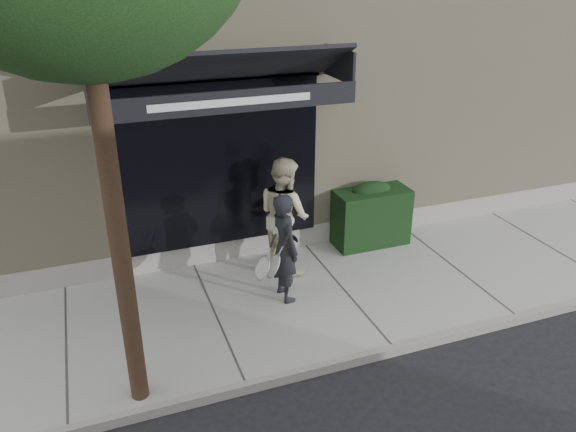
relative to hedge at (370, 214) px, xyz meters
name	(u,v)px	position (x,y,z in m)	size (l,w,h in m)	color
ground	(342,294)	(-1.10, -1.25, -0.66)	(80.00, 80.00, 0.00)	black
sidewalk	(342,291)	(-1.10, -1.25, -0.60)	(20.00, 3.00, 0.12)	#9B9A95
curb	(393,350)	(-1.10, -2.80, -0.59)	(20.00, 0.10, 0.14)	gray
building_facade	(245,63)	(-1.11, 3.71, 2.08)	(14.30, 8.04, 5.64)	tan
hedge	(370,214)	(0.00, 0.00, 0.00)	(1.30, 0.70, 1.14)	black
pedestrian_front	(285,248)	(-2.01, -1.17, 0.29)	(0.75, 0.76, 1.65)	black
pedestrian_back	(284,214)	(-1.71, -0.31, 0.40)	(0.93, 1.07, 1.88)	beige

